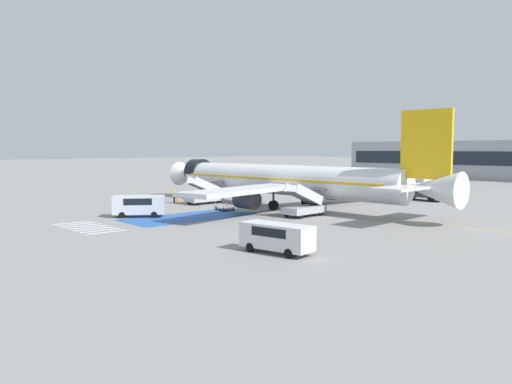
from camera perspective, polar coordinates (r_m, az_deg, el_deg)
name	(u,v)px	position (r m, az deg, el deg)	size (l,w,h in m)	color
ground_plane	(281,207)	(60.37, 2.82, -1.70)	(600.00, 600.00, 0.00)	gray
apron_leadline_yellow	(280,207)	(60.28, 2.78, -1.71)	(0.20, 77.23, 0.01)	gold
apron_stand_patch_blue	(189,217)	(51.74, -7.69, -2.86)	(6.54, 13.70, 0.01)	#2856A8
apron_walkway_bar_0	(72,223)	(50.46, -20.30, -3.32)	(0.44, 3.60, 0.01)	silver
apron_walkway_bar_1	(77,224)	(49.36, -19.77, -3.49)	(0.44, 3.60, 0.01)	silver
apron_walkway_bar_2	(82,226)	(48.27, -19.22, -3.66)	(0.44, 3.60, 0.01)	silver
apron_walkway_bar_3	(88,227)	(47.18, -18.64, -3.84)	(0.44, 3.60, 0.01)	silver
apron_walkway_bar_4	(94,229)	(46.09, -18.04, -4.02)	(0.44, 3.60, 0.01)	silver
apron_walkway_bar_5	(100,230)	(45.01, -17.40, -4.22)	(0.44, 3.60, 0.01)	silver
apron_walkway_bar_6	(106,232)	(43.94, -16.74, -4.42)	(0.44, 3.60, 0.01)	silver
airliner	(285,180)	(59.51, 3.29, 1.37)	(42.63, 34.35, 10.66)	silver
boarding_stairs_forward	(205,196)	(63.94, -5.90, -0.51)	(2.35, 5.29, 3.56)	#ADB2BA
boarding_stairs_aft	(304,207)	(52.03, 5.56, -1.76)	(2.35, 5.29, 3.56)	#ADB2BA
fuel_tanker	(413,186)	(72.50, 17.55, 0.63)	(9.73, 3.27, 3.58)	#38383D
service_van_0	(277,235)	(33.63, 2.36, -4.98)	(5.36, 2.57, 2.00)	silver
service_van_1	(139,204)	(52.80, -13.23, -1.37)	(4.71, 5.39, 2.18)	silver
baggage_cart	(225,208)	(57.28, -3.60, -1.81)	(2.91, 2.16, 0.87)	gray
ground_crew_0	(174,195)	(65.10, -9.34, -0.34)	(0.42, 0.49, 1.82)	#2D2D33
ground_crew_1	(238,197)	(61.46, -2.02, -0.60)	(0.48, 0.37, 1.81)	black
traffic_cone_0	(262,221)	(47.05, 0.64, -3.32)	(0.41, 0.41, 0.46)	orange
traffic_cone_1	(179,199)	(67.71, -8.82, -0.76)	(0.56, 0.56, 0.63)	orange
terminal_building	(512,160)	(124.99, 27.18, 3.24)	(78.61, 12.10, 8.83)	#9EA3A8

